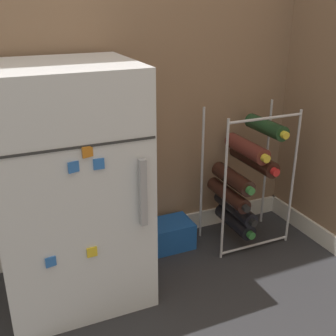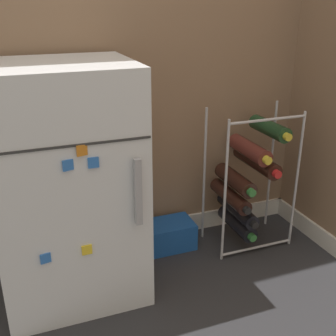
% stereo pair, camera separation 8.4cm
% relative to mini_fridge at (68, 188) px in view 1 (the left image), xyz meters
% --- Properties ---
extents(ground_plane, '(14.00, 14.00, 0.00)m').
position_rel_mini_fridge_xyz_m(ground_plane, '(0.30, -0.40, -0.46)').
color(ground_plane, '#28282B').
extents(mini_fridge, '(0.54, 0.49, 0.93)m').
position_rel_mini_fridge_xyz_m(mini_fridge, '(0.00, 0.00, 0.00)').
color(mini_fridge, silver).
rests_on(mini_fridge, ground_plane).
extents(wine_rack, '(0.39, 0.33, 0.67)m').
position_rel_mini_fridge_xyz_m(wine_rack, '(0.83, 0.06, -0.12)').
color(wine_rack, '#B2B2B7').
rests_on(wine_rack, ground_plane).
extents(soda_box, '(0.29, 0.16, 0.13)m').
position_rel_mini_fridge_xyz_m(soda_box, '(0.44, 0.14, -0.40)').
color(soda_box, '#194C9E').
rests_on(soda_box, ground_plane).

